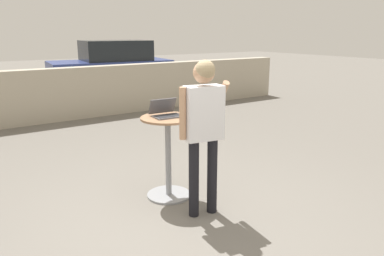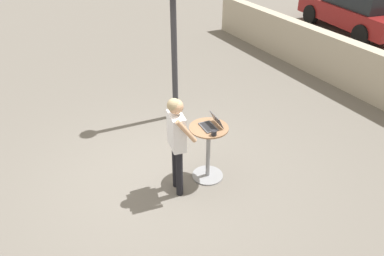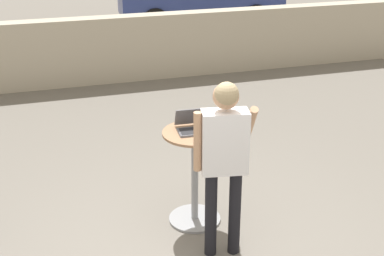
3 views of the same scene
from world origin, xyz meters
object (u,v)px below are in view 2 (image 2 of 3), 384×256
laptop (211,124)px  standing_person (177,135)px  parked_car_further_down (358,8)px  coffee_mug (214,133)px  cafe_table (208,149)px

laptop → standing_person: standing_person is taller
standing_person → parked_car_further_down: 10.39m
laptop → coffee_mug: (0.24, -0.09, -0.00)m
coffee_mug → parked_car_further_down: (-4.85, 8.71, -0.20)m
cafe_table → parked_car_further_down: 9.81m
cafe_table → laptop: laptop is taller
coffee_mug → laptop: bearing=158.7°
laptop → parked_car_further_down: size_ratio=0.08×
coffee_mug → parked_car_further_down: parked_car_further_down is taller
coffee_mug → parked_car_further_down: 9.97m
cafe_table → coffee_mug: (0.24, -0.05, 0.47)m
cafe_table → coffee_mug: 0.53m
standing_person → coffee_mug: bearing=73.5°
laptop → standing_person: 0.65m
coffee_mug → parked_car_further_down: bearing=119.1°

